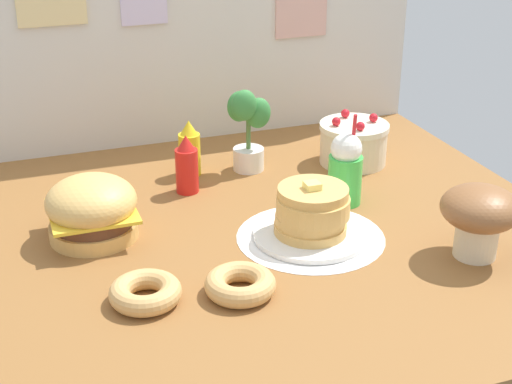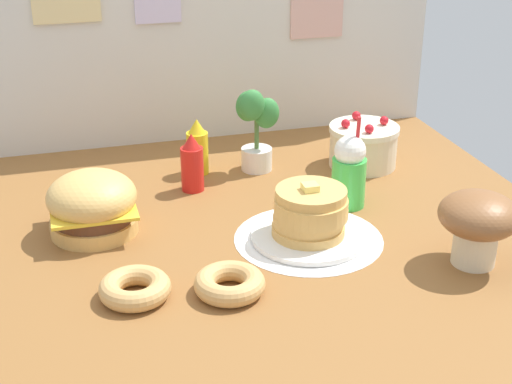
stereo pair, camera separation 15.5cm
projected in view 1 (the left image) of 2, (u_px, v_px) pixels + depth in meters
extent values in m
cube|color=brown|center=(263.00, 233.00, 2.49)|extent=(2.01, 1.83, 0.02)
cube|color=beige|center=(186.00, 21.00, 3.06)|extent=(2.01, 0.03, 1.01)
cube|color=#D8A599|center=(301.00, 11.00, 3.18)|extent=(0.23, 0.01, 0.22)
cylinder|color=white|center=(311.00, 237.00, 2.44)|extent=(0.48, 0.48, 0.00)
cylinder|color=#DBA859|center=(94.00, 230.00, 2.43)|extent=(0.28, 0.28, 0.05)
cylinder|color=#59331E|center=(93.00, 218.00, 2.41)|extent=(0.26, 0.26, 0.04)
cube|color=yellow|center=(92.00, 211.00, 2.40)|extent=(0.27, 0.27, 0.01)
ellipsoid|color=#E5B260|center=(91.00, 201.00, 2.39)|extent=(0.29, 0.29, 0.16)
cylinder|color=white|center=(311.00, 234.00, 2.43)|extent=(0.37, 0.37, 0.02)
cylinder|color=#E0AD5B|center=(310.00, 228.00, 2.42)|extent=(0.23, 0.23, 0.03)
cylinder|color=#E0AD5B|center=(310.00, 219.00, 2.41)|extent=(0.23, 0.23, 0.03)
cylinder|color=#E0AD5B|center=(313.00, 210.00, 2.40)|extent=(0.24, 0.24, 0.03)
cylinder|color=#E0AD5B|center=(313.00, 202.00, 2.39)|extent=(0.23, 0.23, 0.03)
cylinder|color=#E0AD5B|center=(313.00, 192.00, 2.38)|extent=(0.23, 0.23, 0.03)
cube|color=#F7E072|center=(312.00, 186.00, 2.36)|extent=(0.05, 0.05, 0.02)
cylinder|color=beige|center=(353.00, 146.00, 2.98)|extent=(0.26, 0.26, 0.14)
cylinder|color=#F4EACC|center=(354.00, 126.00, 2.95)|extent=(0.27, 0.27, 0.02)
sphere|color=red|center=(373.00, 118.00, 2.96)|extent=(0.03, 0.03, 0.03)
sphere|color=red|center=(345.00, 113.00, 3.00)|extent=(0.03, 0.03, 0.03)
sphere|color=red|center=(336.00, 122.00, 2.92)|extent=(0.03, 0.03, 0.03)
sphere|color=red|center=(360.00, 126.00, 2.87)|extent=(0.03, 0.03, 0.03)
cylinder|color=red|center=(187.00, 171.00, 2.73)|extent=(0.08, 0.08, 0.16)
cone|color=red|center=(186.00, 143.00, 2.68)|extent=(0.07, 0.07, 0.05)
cylinder|color=yellow|center=(190.00, 154.00, 2.87)|extent=(0.08, 0.08, 0.16)
cone|color=yellow|center=(189.00, 127.00, 2.83)|extent=(0.07, 0.07, 0.05)
cylinder|color=green|center=(345.00, 180.00, 2.64)|extent=(0.12, 0.12, 0.17)
sphere|color=white|center=(346.00, 149.00, 2.59)|extent=(0.11, 0.11, 0.11)
cylinder|color=red|center=(353.00, 138.00, 2.59)|extent=(0.01, 0.03, 0.17)
torus|color=tan|center=(145.00, 292.00, 2.08)|extent=(0.20, 0.20, 0.06)
torus|color=#8CCC8C|center=(145.00, 291.00, 2.08)|extent=(0.19, 0.19, 0.05)
torus|color=tan|center=(240.00, 284.00, 2.12)|extent=(0.20, 0.20, 0.06)
torus|color=brown|center=(240.00, 283.00, 2.12)|extent=(0.19, 0.19, 0.05)
cylinder|color=white|center=(249.00, 159.00, 2.93)|extent=(0.12, 0.12, 0.09)
cylinder|color=#4C7238|center=(248.00, 130.00, 2.88)|extent=(0.02, 0.02, 0.15)
ellipsoid|color=#38843D|center=(258.00, 113.00, 2.86)|extent=(0.10, 0.07, 0.12)
ellipsoid|color=#38843D|center=(240.00, 106.00, 2.86)|extent=(0.10, 0.07, 0.12)
ellipsoid|color=#38843D|center=(244.00, 105.00, 2.81)|extent=(0.10, 0.07, 0.12)
cylinder|color=beige|center=(476.00, 240.00, 2.31)|extent=(0.13, 0.13, 0.11)
ellipsoid|color=brown|center=(480.00, 208.00, 2.26)|extent=(0.24, 0.24, 0.13)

